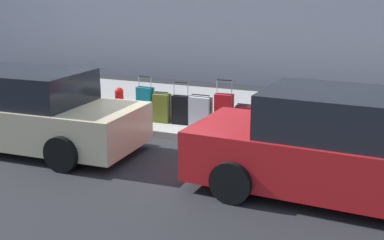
% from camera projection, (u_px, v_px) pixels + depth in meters
% --- Properties ---
extents(ground_plane, '(40.00, 40.00, 0.00)m').
position_uv_depth(ground_plane, '(156.00, 137.00, 10.26)').
color(ground_plane, black).
extents(sidewalk_curb, '(18.00, 5.00, 0.14)m').
position_uv_depth(sidewalk_curb, '(201.00, 109.00, 12.45)').
color(sidewalk_curb, gray).
rests_on(sidewalk_curb, ground_plane).
extents(suitcase_silver_0, '(0.38, 0.27, 0.85)m').
position_uv_depth(suitcase_silver_0, '(365.00, 132.00, 9.17)').
color(suitcase_silver_0, '#9EA0A8').
rests_on(suitcase_silver_0, sidewalk_curb).
extents(suitcase_black_1, '(0.38, 0.25, 0.95)m').
position_uv_depth(suitcase_black_1, '(341.00, 124.00, 9.39)').
color(suitcase_black_1, black).
rests_on(suitcase_black_1, sidewalk_curb).
extents(suitcase_olive_2, '(0.46, 0.29, 0.74)m').
position_uv_depth(suitcase_olive_2, '(316.00, 123.00, 9.57)').
color(suitcase_olive_2, '#59601E').
rests_on(suitcase_olive_2, sidewalk_curb).
extents(suitcase_teal_3, '(0.45, 0.21, 0.79)m').
position_uv_depth(suitcase_teal_3, '(290.00, 125.00, 9.78)').
color(suitcase_teal_3, '#0F606B').
rests_on(suitcase_teal_3, sidewalk_curb).
extents(suitcase_navy_4, '(0.46, 0.26, 0.74)m').
position_uv_depth(suitcase_navy_4, '(265.00, 118.00, 9.92)').
color(suitcase_navy_4, navy).
rests_on(suitcase_navy_4, sidewalk_curb).
extents(suitcase_maroon_5, '(0.35, 0.23, 0.60)m').
position_uv_depth(suitcase_maroon_5, '(244.00, 119.00, 10.16)').
color(suitcase_maroon_5, maroon).
rests_on(suitcase_maroon_5, sidewalk_curb).
extents(suitcase_red_6, '(0.40, 0.25, 1.09)m').
position_uv_depth(suitcase_red_6, '(224.00, 112.00, 10.29)').
color(suitcase_red_6, red).
rests_on(suitcase_red_6, sidewalk_curb).
extents(suitcase_silver_7, '(0.49, 0.25, 0.74)m').
position_uv_depth(suitcase_silver_7, '(200.00, 112.00, 10.43)').
color(suitcase_silver_7, '#9EA0A8').
rests_on(suitcase_silver_7, sidewalk_curb).
extents(suitcase_black_8, '(0.40, 0.20, 0.97)m').
position_uv_depth(suitcase_black_8, '(181.00, 110.00, 10.72)').
color(suitcase_black_8, black).
rests_on(suitcase_black_8, sidewalk_curb).
extents(suitcase_olive_9, '(0.39, 0.26, 0.71)m').
position_uv_depth(suitcase_olive_9, '(162.00, 108.00, 10.87)').
color(suitcase_olive_9, '#59601E').
rests_on(suitcase_olive_9, sidewalk_curb).
extents(suitcase_teal_10, '(0.39, 0.23, 1.03)m').
position_uv_depth(suitcase_teal_10, '(145.00, 103.00, 11.08)').
color(suitcase_teal_10, '#0F606B').
rests_on(suitcase_teal_10, sidewalk_curb).
extents(fire_hydrant, '(0.39, 0.21, 0.71)m').
position_uv_depth(fire_hydrant, '(119.00, 102.00, 11.29)').
color(fire_hydrant, red).
rests_on(fire_hydrant, sidewalk_curb).
extents(bollard_post, '(0.12, 0.12, 0.81)m').
position_uv_depth(bollard_post, '(99.00, 100.00, 11.34)').
color(bollard_post, brown).
rests_on(bollard_post, sidewalk_curb).
extents(parked_car_red_0, '(4.74, 2.21, 1.62)m').
position_uv_depth(parked_car_red_0, '(346.00, 149.00, 7.09)').
color(parked_car_red_0, '#AD1619').
rests_on(parked_car_red_0, ground_plane).
extents(parked_car_beige_1, '(4.73, 2.19, 1.55)m').
position_uv_depth(parked_car_beige_1, '(27.00, 112.00, 9.43)').
color(parked_car_beige_1, tan).
rests_on(parked_car_beige_1, ground_plane).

